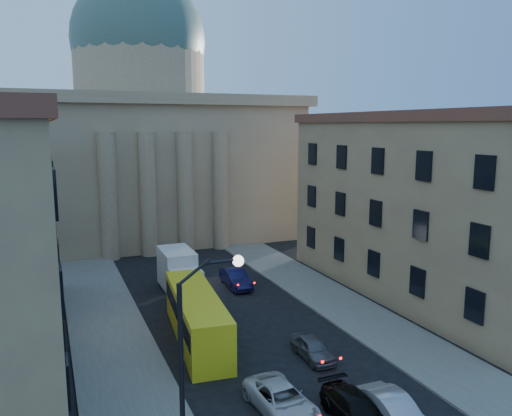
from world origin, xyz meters
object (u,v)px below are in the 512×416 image
at_px(city_bus, 196,315).
at_px(box_truck, 180,274).
at_px(street_lamp, 195,351).
at_px(car_right_near, 394,412).

xyz_separation_m(city_bus, box_truck, (1.28, 9.36, -0.02)).
bearing_deg(street_lamp, box_truck, 77.40).
xyz_separation_m(car_right_near, box_truck, (-4.43, 21.96, 0.91)).
bearing_deg(car_right_near, street_lamp, 179.97).
bearing_deg(city_bus, car_right_near, -59.70).
xyz_separation_m(car_right_near, city_bus, (-5.71, 12.59, 0.93)).
bearing_deg(box_truck, car_right_near, -78.00).
bearing_deg(city_bus, street_lamp, -100.23).
bearing_deg(city_bus, box_truck, 88.14).
distance_m(street_lamp, car_right_near, 10.35).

